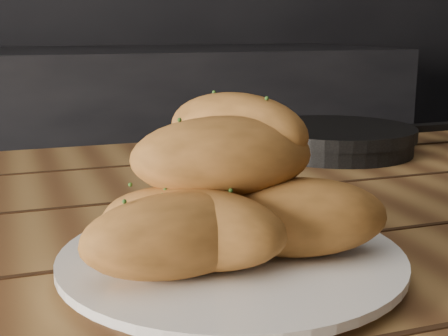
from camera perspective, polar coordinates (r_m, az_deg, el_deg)
table at (r=0.78m, az=7.09°, el=-10.19°), size 1.53×0.98×0.75m
plate at (r=0.56m, az=0.69°, el=-8.48°), size 0.31×0.31×0.02m
bread_rolls at (r=0.54m, az=-0.14°, el=-2.42°), size 0.28×0.24×0.14m
skillet at (r=1.09m, az=10.21°, el=2.66°), size 0.41×0.27×0.05m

